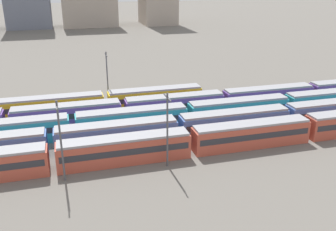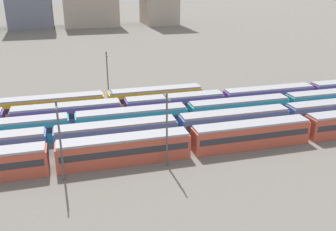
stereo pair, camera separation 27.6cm
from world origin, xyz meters
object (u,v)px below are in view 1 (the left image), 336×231
(train_track_2, at_px, (187,114))
(train_track_3, at_px, (175,105))
(train_track_1, at_px, (117,134))
(catenary_pole_0, at_px, (60,138))
(train_track_0, at_px, (191,141))
(train_track_4, at_px, (53,106))
(catenary_pole_2, at_px, (167,127))
(catenary_pole_3, at_px, (107,76))

(train_track_2, relative_size, train_track_3, 1.20)
(train_track_1, relative_size, catenary_pole_0, 8.92)
(train_track_0, distance_m, train_track_4, 28.20)
(train_track_1, xyz_separation_m, train_track_3, (11.97, 10.40, 0.00))
(train_track_3, bearing_deg, train_track_4, 166.26)
(train_track_0, xyz_separation_m, catenary_pole_2, (-4.19, -2.71, 3.78))
(train_track_0, xyz_separation_m, train_track_2, (2.92, 10.40, 0.00))
(train_track_1, distance_m, catenary_pole_2, 10.38)
(train_track_3, distance_m, catenary_pole_2, 19.77)
(train_track_1, distance_m, train_track_3, 15.86)
(train_track_1, xyz_separation_m, catenary_pole_3, (1.02, 18.69, 3.96))
(train_track_2, bearing_deg, train_track_0, -105.67)
(train_track_3, distance_m, catenary_pole_3, 14.29)
(train_track_3, bearing_deg, train_track_0, -98.15)
(train_track_2, height_order, catenary_pole_2, catenary_pole_2)
(train_track_0, bearing_deg, catenary_pole_0, -170.84)
(train_track_1, relative_size, catenary_pole_3, 8.82)
(train_track_0, distance_m, catenary_pole_0, 18.14)
(train_track_0, height_order, catenary_pole_2, catenary_pole_2)
(train_track_0, height_order, train_track_1, same)
(train_track_3, distance_m, train_track_4, 21.90)
(train_track_0, xyz_separation_m, train_track_1, (-9.74, 5.20, 0.00))
(catenary_pole_2, relative_size, catenary_pole_3, 0.97)
(train_track_1, relative_size, train_track_2, 0.83)
(train_track_1, bearing_deg, train_track_0, -28.10)
(train_track_1, bearing_deg, catenary_pole_0, -134.02)
(train_track_3, bearing_deg, train_track_1, -139.02)
(train_track_0, xyz_separation_m, catenary_pole_0, (-17.49, -2.82, 3.89))
(train_track_4, distance_m, catenary_pole_2, 28.06)
(train_track_1, height_order, catenary_pole_0, catenary_pole_0)
(train_track_1, bearing_deg, catenary_pole_3, 86.87)
(train_track_2, relative_size, train_track_4, 2.02)
(train_track_1, xyz_separation_m, catenary_pole_0, (-7.75, -8.02, 3.89))
(train_track_3, relative_size, train_track_4, 1.68)
(train_track_0, bearing_deg, train_track_1, 151.90)
(train_track_0, distance_m, train_track_2, 10.80)
(train_track_3, height_order, catenary_pole_3, catenary_pole_3)
(train_track_4, bearing_deg, catenary_pole_0, -86.25)
(train_track_1, bearing_deg, train_track_2, 22.34)
(train_track_4, xyz_separation_m, catenary_pole_2, (14.85, -23.51, 3.78))
(train_track_1, height_order, train_track_3, same)
(catenary_pole_0, bearing_deg, train_track_0, 9.16)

